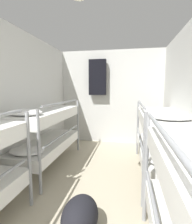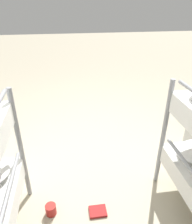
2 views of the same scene
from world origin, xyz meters
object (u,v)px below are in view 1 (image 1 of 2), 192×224
at_px(bunk_stack_left_far, 46,130).
at_px(bunk_stack_right_far, 161,136).
at_px(hanging_coat, 98,77).
at_px(duffel_bag, 80,216).

relative_size(bunk_stack_left_far, bunk_stack_right_far, 1.00).
bearing_deg(hanging_coat, bunk_stack_right_far, -50.41).
bearing_deg(bunk_stack_left_far, bunk_stack_right_far, 0.00).
height_order(bunk_stack_right_far, hanging_coat, hanging_coat).
height_order(bunk_stack_left_far, bunk_stack_right_far, same).
bearing_deg(bunk_stack_left_far, hanging_coat, 67.77).
distance_m(bunk_stack_right_far, hanging_coat, 2.33).
xyz_separation_m(bunk_stack_right_far, duffel_bag, (-0.96, -1.36, -0.50)).
bearing_deg(duffel_bag, hanging_coat, 97.14).
xyz_separation_m(bunk_stack_left_far, duffel_bag, (1.03, -1.36, -0.50)).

